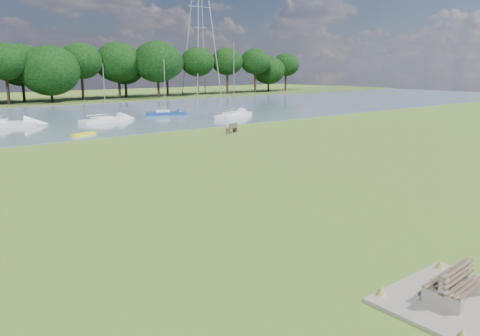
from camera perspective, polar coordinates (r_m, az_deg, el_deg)
ground at (r=24.40m, az=-5.94°, el=-3.50°), size 220.00×220.00×0.00m
river at (r=63.47m, az=-26.91°, el=5.02°), size 220.00×40.00×0.10m
concrete_pad at (r=15.32m, az=24.58°, el=-14.32°), size 4.20×3.20×0.10m
bench_pair at (r=15.13m, az=24.74°, el=-12.75°), size 1.95×1.23×1.01m
riverbank_bench at (r=47.17m, az=-0.97°, el=4.90°), size 1.72×1.12×1.02m
kayak at (r=47.69m, az=-18.48°, el=3.94°), size 2.59×1.51×0.26m
pylon at (r=108.83m, az=-4.88°, el=19.03°), size 6.38×4.47×31.20m
tree_line at (r=89.81m, az=-27.00°, el=11.12°), size 153.37×9.42×11.40m
sailboat_1 at (r=58.30m, az=-16.08°, el=5.77°), size 6.73×3.26×6.86m
sailboat_3 at (r=57.95m, az=-27.21°, el=4.96°), size 7.50×4.16×8.12m
sailboat_4 at (r=61.09m, az=-0.78°, el=6.61°), size 6.89×4.37×9.53m
sailboat_5 at (r=64.75m, az=-9.11°, el=6.75°), size 5.34×3.30×7.44m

